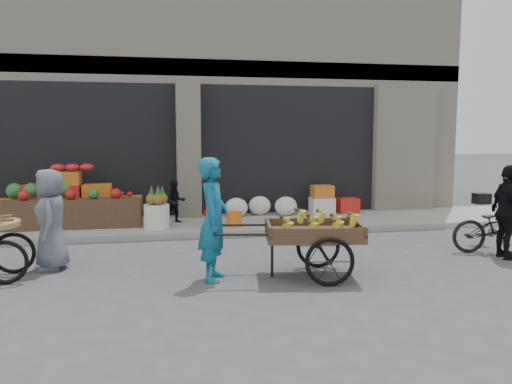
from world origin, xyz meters
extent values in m
plane|color=#424244|center=(0.00, 0.00, 0.00)|extent=(80.00, 80.00, 0.00)
cube|color=gray|center=(0.00, 4.10, 0.06)|extent=(18.00, 2.20, 0.12)
cube|color=beige|center=(0.00, 8.20, 3.50)|extent=(14.00, 6.00, 7.00)
cube|color=gray|center=(0.00, 5.35, 3.60)|extent=(14.00, 0.30, 0.40)
cube|color=black|center=(-2.48, 6.00, 1.67)|extent=(4.40, 1.60, 3.10)
cube|color=black|center=(2.48, 6.00, 1.67)|extent=(4.40, 1.60, 3.10)
cube|color=beige|center=(0.00, 5.15, 1.67)|extent=(0.55, 0.80, 3.22)
cube|color=brown|center=(-2.48, 3.95, 0.42)|extent=(2.80, 0.45, 0.60)
sphere|color=#1E5923|center=(-3.17, 4.45, 0.86)|extent=(0.34, 0.34, 0.34)
cylinder|color=silver|center=(-0.75, 3.60, 0.37)|extent=(0.52, 0.52, 0.50)
cylinder|color=#A5140F|center=(0.35, 3.55, 0.40)|extent=(0.20, 0.20, 0.56)
sphere|color=#A5140F|center=(0.35, 3.55, 0.72)|extent=(0.22, 0.22, 0.22)
cylinder|color=orange|center=(0.85, 3.50, 0.27)|extent=(0.32, 0.32, 0.30)
ellipsoid|color=silver|center=(1.68, 4.70, 0.34)|extent=(1.70, 0.60, 0.44)
imported|color=black|center=(-0.35, 4.20, 0.58)|extent=(0.51, 0.43, 0.93)
cube|color=brown|center=(1.48, 0.02, 0.62)|extent=(1.47, 1.08, 0.12)
torus|color=black|center=(1.55, -0.48, 0.34)|extent=(0.68, 0.16, 0.68)
torus|color=black|center=(1.70, 0.47, 0.34)|extent=(0.68, 0.16, 0.68)
cylinder|color=black|center=(0.89, 0.11, 0.28)|extent=(0.05, 0.05, 0.56)
imported|color=#116283|center=(0.05, 0.13, 0.87)|extent=(0.58, 0.72, 1.73)
torus|color=black|center=(-2.78, 0.45, 0.31)|extent=(0.62, 0.10, 0.62)
torus|color=black|center=(-2.82, 1.01, 0.31)|extent=(0.62, 0.10, 0.62)
imported|color=slate|center=(-2.31, 1.18, 0.77)|extent=(0.59, 0.81, 1.54)
imported|color=black|center=(5.13, 0.82, 0.45)|extent=(1.79, 0.86, 0.90)
imported|color=black|center=(4.93, 0.42, 0.78)|extent=(0.52, 0.96, 1.56)
camera|label=1|loc=(-0.68, -6.73, 2.05)|focal=35.00mm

